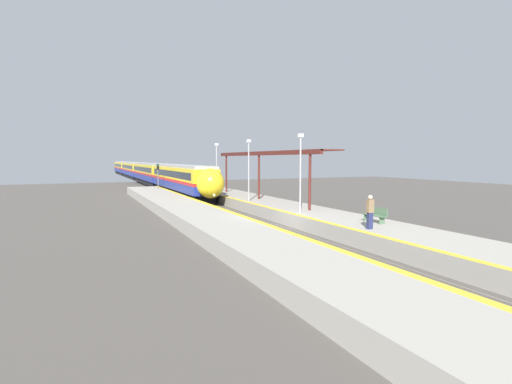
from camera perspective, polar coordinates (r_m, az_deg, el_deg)
ground_plane at (r=26.48m, az=2.12°, el=-5.33°), size 120.00×120.00×0.00m
rail_left at (r=26.16m, az=0.70°, el=-5.28°), size 0.08×90.00×0.15m
rail_right at (r=26.78m, az=3.51°, el=-5.05°), size 0.08×90.00×0.15m
train at (r=83.77m, az=-16.10°, el=2.92°), size 2.78×95.72×3.91m
platform_right at (r=28.24m, az=9.02°, el=-3.82°), size 4.35×64.00×0.91m
platform_left at (r=25.04m, az=-5.40°, el=-4.89°), size 4.09×64.00×0.91m
platform_bench at (r=24.53m, az=16.66°, el=-3.07°), size 0.44×1.78×0.89m
person_waiting at (r=22.06m, az=15.98°, el=-2.65°), size 0.36×0.24×1.83m
railway_signal at (r=51.67m, az=-13.81°, el=2.21°), size 0.28×0.28×4.00m
lamppost_near at (r=27.29m, az=6.36°, el=3.41°), size 0.36×0.20×5.44m
lamppost_mid at (r=35.37m, az=-1.05°, el=3.74°), size 0.36×0.20×5.44m
lamppost_far at (r=43.83m, az=-5.66°, el=3.91°), size 0.36×0.20×5.44m
station_canopy at (r=37.27m, az=1.23°, el=5.39°), size 2.02×20.90×4.42m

